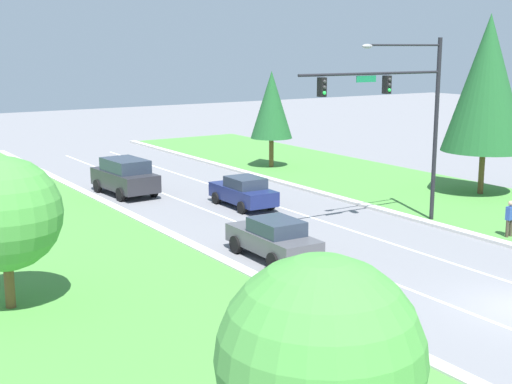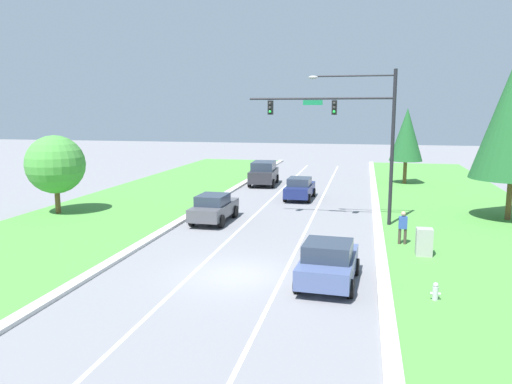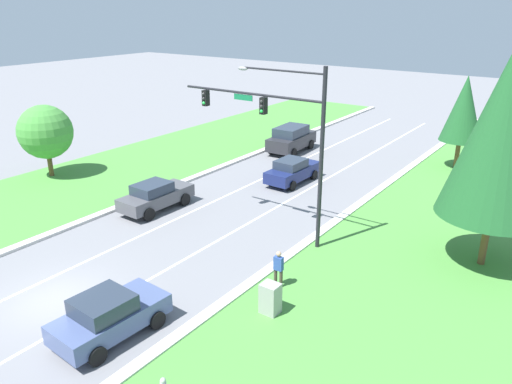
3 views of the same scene
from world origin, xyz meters
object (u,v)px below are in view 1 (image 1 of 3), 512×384
object	(u,v)px
conifer_near_right_tree	(487,83)
oak_near_left_tree	(320,360)
pedestrian	(510,218)
oak_far_left_tree	(4,214)
traffic_signal_mast	(402,103)
charcoal_suv	(125,176)
conifer_far_right_tree	(272,105)
graphite_sedan	(274,238)
navy_sedan	(243,192)

from	to	relation	value
conifer_near_right_tree	oak_near_left_tree	world-z (taller)	conifer_near_right_tree
pedestrian	conifer_near_right_tree	bearing A→B (deg)	-136.33
oak_far_left_tree	traffic_signal_mast	bearing A→B (deg)	3.58
traffic_signal_mast	oak_near_left_tree	bearing A→B (deg)	-137.28
pedestrian	oak_far_left_tree	size ratio (longest dim) A/B	0.34
conifer_near_right_tree	oak_near_left_tree	xyz separation A→B (m)	(-25.73, -18.16, -2.86)
charcoal_suv	oak_far_left_tree	world-z (taller)	oak_far_left_tree
pedestrian	oak_near_left_tree	world-z (taller)	oak_near_left_tree
conifer_far_right_tree	graphite_sedan	bearing A→B (deg)	-123.84
navy_sedan	traffic_signal_mast	bearing A→B (deg)	-61.87
graphite_sedan	pedestrian	bearing A→B (deg)	-15.14
charcoal_suv	pedestrian	world-z (taller)	charcoal_suv
conifer_near_right_tree	conifer_far_right_tree	size ratio (longest dim) A/B	1.51
oak_far_left_tree	graphite_sedan	bearing A→B (deg)	0.19
charcoal_suv	oak_near_left_tree	size ratio (longest dim) A/B	0.97
oak_near_left_tree	oak_far_left_tree	size ratio (longest dim) A/B	1.03
oak_near_left_tree	charcoal_suv	bearing A→B (deg)	73.25
conifer_near_right_tree	traffic_signal_mast	bearing A→B (deg)	-162.72
traffic_signal_mast	conifer_near_right_tree	size ratio (longest dim) A/B	0.86
navy_sedan	oak_far_left_tree	xyz separation A→B (m)	(-14.16, -8.64, 2.34)
charcoal_suv	conifer_near_right_tree	bearing A→B (deg)	-36.21
charcoal_suv	pedestrian	bearing A→B (deg)	-63.06
oak_near_left_tree	pedestrian	bearing A→B (deg)	30.11
conifer_far_right_tree	oak_far_left_tree	world-z (taller)	conifer_far_right_tree
charcoal_suv	pedestrian	distance (m)	20.82
charcoal_suv	oak_near_left_tree	world-z (taller)	oak_near_left_tree
charcoal_suv	navy_sedan	world-z (taller)	charcoal_suv
pedestrian	conifer_far_right_tree	bearing A→B (deg)	-97.87
traffic_signal_mast	oak_near_left_tree	xyz separation A→B (m)	(-16.57, -15.31, -2.33)
graphite_sedan	charcoal_suv	bearing A→B (deg)	91.33
pedestrian	oak_near_left_tree	bearing A→B (deg)	26.65
graphite_sedan	oak_near_left_tree	bearing A→B (deg)	-120.60
oak_far_left_tree	conifer_far_right_tree	bearing A→B (deg)	38.97
charcoal_suv	graphite_sedan	distance (m)	14.94
charcoal_suv	oak_far_left_tree	size ratio (longest dim) A/B	1.00
navy_sedan	oak_far_left_tree	world-z (taller)	oak_far_left_tree
navy_sedan	graphite_sedan	size ratio (longest dim) A/B	0.97
pedestrian	oak_far_left_tree	distance (m)	20.98
traffic_signal_mast	conifer_far_right_tree	world-z (taller)	traffic_signal_mast
graphite_sedan	pedestrian	xyz separation A→B (m)	(10.43, -3.06, 0.09)
conifer_near_right_tree	oak_far_left_tree	world-z (taller)	conifer_near_right_tree
pedestrian	oak_far_left_tree	xyz separation A→B (m)	(-20.64, 3.02, 2.21)
navy_sedan	graphite_sedan	distance (m)	9.47
traffic_signal_mast	conifer_far_right_tree	bearing A→B (deg)	75.75
conifer_near_right_tree	oak_near_left_tree	distance (m)	31.62
navy_sedan	charcoal_suv	bearing A→B (deg)	123.35
graphite_sedan	oak_far_left_tree	world-z (taller)	oak_far_left_tree
conifer_far_right_tree	charcoal_suv	bearing A→B (deg)	-165.88
traffic_signal_mast	oak_near_left_tree	distance (m)	22.68
traffic_signal_mast	charcoal_suv	distance (m)	16.57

